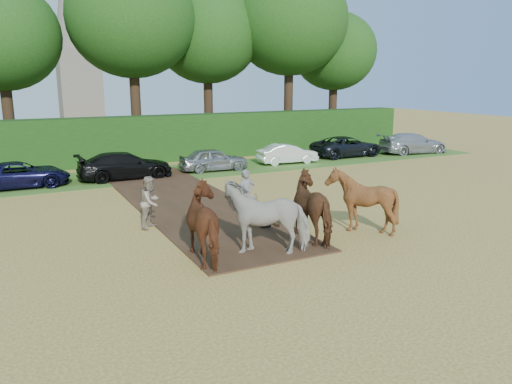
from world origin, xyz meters
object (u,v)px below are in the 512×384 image
(plough_team, at_px, (291,211))
(church, at_px, (74,9))
(parked_cars, at_px, (197,160))
(spectator_near, at_px, (151,202))

(plough_team, relative_size, church, 0.28)
(plough_team, xyz_separation_m, parked_cars, (1.82, 13.81, -0.43))
(spectator_near, relative_size, parked_cars, 0.05)
(parked_cars, height_order, church, church)
(plough_team, bearing_deg, spectator_near, 133.13)
(spectator_near, height_order, church, church)
(plough_team, height_order, parked_cars, plough_team)
(spectator_near, height_order, parked_cars, spectator_near)
(church, bearing_deg, spectator_near, -95.46)
(plough_team, bearing_deg, parked_cars, 82.50)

